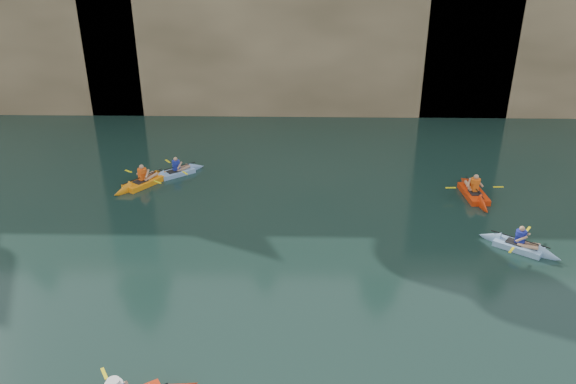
{
  "coord_description": "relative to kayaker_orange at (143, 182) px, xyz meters",
  "views": [
    {
      "loc": [
        2.09,
        -9.89,
        10.05
      ],
      "look_at": [
        1.77,
        4.92,
        3.0
      ],
      "focal_mm": 35.0,
      "sensor_mm": 36.0,
      "label": 1
    }
  ],
  "objects": [
    {
      "name": "cliff_slab_center",
      "position": [
        6.57,
        10.81,
        5.56
      ],
      "size": [
        24.0,
        2.4,
        11.4
      ],
      "primitive_type": "cube",
      "color": "tan",
      "rests_on": "ground"
    },
    {
      "name": "kayaker_orange",
      "position": [
        0.0,
        0.0,
        0.0
      ],
      "size": [
        2.37,
        2.9,
        1.17
      ],
      "rotation": [
        0.0,
        0.0,
        0.94
      ],
      "color": "orange",
      "rests_on": "ground"
    },
    {
      "name": "sea_cave_east",
      "position": [
        14.57,
        10.16,
        2.11
      ],
      "size": [
        5.0,
        1.0,
        4.5
      ],
      "primitive_type": "cube",
      "color": "black",
      "rests_on": "ground"
    },
    {
      "name": "kayaker_ltblue_near",
      "position": [
        14.22,
        -4.95,
        -0.01
      ],
      "size": [
        2.65,
        2.2,
        1.1
      ],
      "rotation": [
        0.0,
        0.0,
        -0.64
      ],
      "color": "#7EA9D4",
      "rests_on": "ground"
    },
    {
      "name": "kayaker_ltblue_mid",
      "position": [
        1.2,
        1.13,
        -0.01
      ],
      "size": [
        2.55,
        2.2,
        1.04
      ],
      "rotation": [
        0.0,
        0.0,
        0.67
      ],
      "color": "#84ACDE",
      "rests_on": "ground"
    },
    {
      "name": "kayaker_red_far",
      "position": [
        13.82,
        -0.82,
        0.0
      ],
      "size": [
        2.39,
        3.33,
        1.21
      ],
      "rotation": [
        0.0,
        0.0,
        1.63
      ],
      "color": "red",
      "rests_on": "ground"
    },
    {
      "name": "sea_cave_center",
      "position": [
        0.57,
        10.16,
        1.46
      ],
      "size": [
        3.5,
        1.0,
        3.2
      ],
      "primitive_type": "cube",
      "color": "black",
      "rests_on": "ground"
    }
  ]
}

